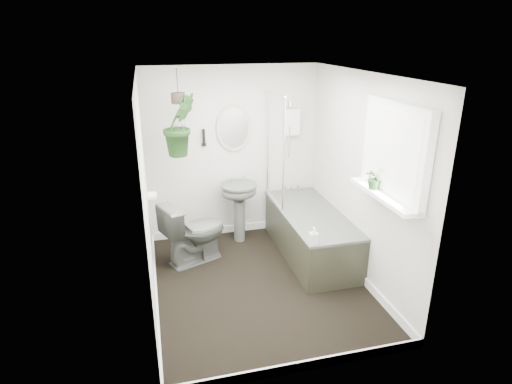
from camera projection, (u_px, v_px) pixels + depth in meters
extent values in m
cube|color=black|center=(259.00, 284.00, 4.86)|extent=(2.30, 2.80, 0.02)
cube|color=white|center=(260.00, 73.00, 4.05)|extent=(2.30, 2.80, 0.02)
cube|color=silver|center=(233.00, 153.00, 5.73)|extent=(2.30, 0.02, 2.30)
cube|color=silver|center=(308.00, 250.00, 3.17)|extent=(2.30, 0.02, 2.30)
cube|color=silver|center=(145.00, 198.00, 4.18)|extent=(0.02, 2.80, 2.30)
cube|color=silver|center=(361.00, 179.00, 4.72)|extent=(0.02, 2.80, 2.30)
cube|color=white|center=(259.00, 279.00, 4.84)|extent=(2.30, 2.80, 0.10)
cube|color=white|center=(292.00, 122.00, 5.71)|extent=(0.20, 0.10, 0.35)
ellipsoid|color=#BDB099|center=(234.00, 128.00, 5.58)|extent=(0.46, 0.03, 0.62)
cylinder|color=black|center=(204.00, 137.00, 5.51)|extent=(0.04, 0.04, 0.22)
cylinder|color=white|center=(152.00, 196.00, 4.92)|extent=(0.11, 0.11, 0.11)
cube|color=white|center=(395.00, 152.00, 3.89)|extent=(0.08, 1.00, 0.90)
cube|color=white|center=(383.00, 195.00, 4.03)|extent=(0.18, 1.00, 0.04)
cube|color=white|center=(390.00, 152.00, 3.88)|extent=(0.01, 0.86, 0.76)
imported|color=#4A4D46|center=(194.00, 231.00, 5.21)|extent=(0.89, 0.71, 0.80)
imported|color=black|center=(375.00, 178.00, 4.11)|extent=(0.24, 0.22, 0.22)
imported|color=black|center=(180.00, 125.00, 4.97)|extent=(0.49, 0.44, 0.74)
imported|color=black|center=(314.00, 236.00, 4.47)|extent=(0.09, 0.09, 0.19)
cylinder|color=#33261F|center=(178.00, 98.00, 4.86)|extent=(0.16, 0.16, 0.12)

